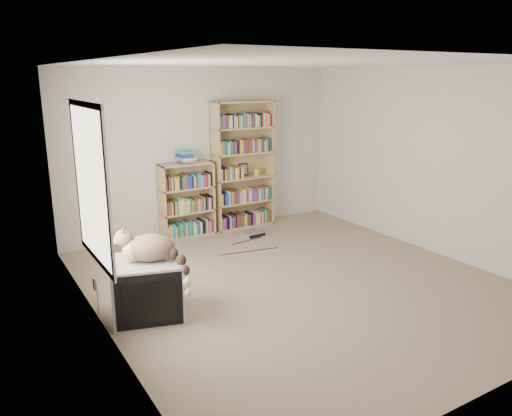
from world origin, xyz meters
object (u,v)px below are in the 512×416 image
dvd_player (254,233)px  crt_tv (147,288)px  cat (155,252)px  bookcase_short (186,203)px  bookcase_tall (243,169)px

dvd_player → crt_tv: bearing=-146.3°
crt_tv → cat: (0.07, -0.09, 0.40)m
bookcase_short → crt_tv: bearing=-122.1°
cat → bookcase_short: size_ratio=0.64×
bookcase_short → dvd_player: bookcase_short is taller
crt_tv → dvd_player: bearing=52.8°
crt_tv → dvd_player: size_ratio=2.46×
bookcase_short → dvd_player: 1.13m
bookcase_tall → dvd_player: bookcase_tall is taller
crt_tv → dvd_player: (2.27, 1.70, -0.26)m
cat → bookcase_short: 2.72m
bookcase_short → dvd_player: bearing=-33.5°
cat → bookcase_short: bookcase_short is taller
crt_tv → bookcase_tall: size_ratio=0.42×
crt_tv → cat: bearing=-37.3°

